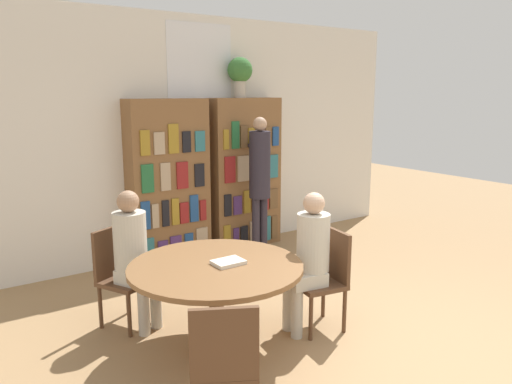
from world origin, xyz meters
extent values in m
plane|color=#9E7A51|center=(0.00, 0.00, 0.00)|extent=(16.00, 16.00, 0.00)
cube|color=silver|center=(0.00, 3.39, 1.50)|extent=(6.40, 0.06, 3.00)
cube|color=white|center=(0.00, 3.36, 2.35)|extent=(0.90, 0.01, 1.10)
cube|color=brown|center=(-0.56, 3.20, 0.99)|extent=(0.99, 0.32, 1.99)
cube|color=#2D707A|center=(-0.92, 3.03, 0.22)|extent=(0.14, 0.02, 0.32)
cube|color=#4C2D6B|center=(-0.73, 3.03, 0.19)|extent=(0.13, 0.02, 0.26)
cube|color=#4C2D6B|center=(-0.56, 3.03, 0.21)|extent=(0.15, 0.02, 0.29)
cube|color=navy|center=(-0.39, 3.03, 0.21)|extent=(0.11, 0.02, 0.29)
cube|color=tan|center=(-0.20, 3.03, 0.23)|extent=(0.16, 0.02, 0.34)
cube|color=navy|center=(-0.93, 3.03, 0.66)|extent=(0.11, 0.02, 0.33)
cube|color=tan|center=(-0.82, 3.03, 0.64)|extent=(0.08, 0.02, 0.29)
cube|color=black|center=(-0.68, 3.03, 0.65)|extent=(0.09, 0.02, 0.32)
cube|color=olive|center=(-0.56, 3.03, 0.65)|extent=(0.09, 0.02, 0.32)
cube|color=maroon|center=(-0.44, 3.03, 0.62)|extent=(0.11, 0.02, 0.26)
cube|color=navy|center=(-0.30, 3.03, 0.66)|extent=(0.11, 0.02, 0.33)
cube|color=maroon|center=(-0.18, 3.03, 0.62)|extent=(0.08, 0.02, 0.26)
cube|color=#236638|center=(-0.89, 3.03, 1.09)|extent=(0.15, 0.02, 0.33)
cube|color=tan|center=(-0.67, 3.03, 1.09)|extent=(0.12, 0.02, 0.33)
cube|color=maroon|center=(-0.45, 3.03, 1.09)|extent=(0.15, 0.02, 0.32)
cube|color=black|center=(-0.22, 3.03, 1.06)|extent=(0.13, 0.02, 0.28)
cube|color=olive|center=(-0.90, 3.03, 1.50)|extent=(0.11, 0.02, 0.29)
cube|color=tan|center=(-0.73, 3.03, 1.48)|extent=(0.13, 0.02, 0.26)
cube|color=olive|center=(-0.55, 3.03, 1.53)|extent=(0.13, 0.02, 0.34)
cube|color=black|center=(-0.38, 3.03, 1.48)|extent=(0.11, 0.02, 0.25)
cube|color=#2D707A|center=(-0.20, 3.03, 1.48)|extent=(0.13, 0.02, 0.25)
cube|color=brown|center=(0.56, 3.20, 0.99)|extent=(0.99, 0.32, 1.99)
cube|color=olive|center=(0.17, 3.03, 0.21)|extent=(0.10, 0.02, 0.31)
cube|color=#4C2D6B|center=(0.31, 3.03, 0.19)|extent=(0.08, 0.02, 0.25)
cube|color=black|center=(0.43, 3.03, 0.19)|extent=(0.11, 0.02, 0.26)
cube|color=tan|center=(0.56, 3.03, 0.21)|extent=(0.07, 0.02, 0.30)
cube|color=brown|center=(0.69, 3.03, 0.23)|extent=(0.10, 0.02, 0.33)
cube|color=#2D707A|center=(0.81, 3.03, 0.23)|extent=(0.10, 0.02, 0.34)
cube|color=brown|center=(0.94, 3.03, 0.22)|extent=(0.09, 0.02, 0.33)
cube|color=black|center=(0.18, 3.03, 0.63)|extent=(0.10, 0.02, 0.28)
cube|color=#4C2D6B|center=(0.33, 3.03, 0.61)|extent=(0.12, 0.02, 0.24)
cube|color=olive|center=(0.48, 3.03, 0.64)|extent=(0.10, 0.02, 0.30)
cube|color=olive|center=(0.62, 3.03, 0.63)|extent=(0.13, 0.02, 0.27)
cube|color=maroon|center=(0.78, 3.03, 0.64)|extent=(0.09, 0.02, 0.29)
cube|color=brown|center=(0.92, 3.03, 0.63)|extent=(0.13, 0.02, 0.27)
cube|color=maroon|center=(0.22, 3.03, 1.09)|extent=(0.15, 0.02, 0.34)
cube|color=tan|center=(0.43, 3.03, 1.09)|extent=(0.19, 0.02, 0.33)
cube|color=tan|center=(0.67, 3.03, 1.08)|extent=(0.18, 0.02, 0.31)
cube|color=#2D707A|center=(0.89, 3.03, 1.08)|extent=(0.18, 0.02, 0.31)
cube|color=olive|center=(0.17, 3.03, 1.48)|extent=(0.07, 0.02, 0.25)
cube|color=#236638|center=(0.31, 3.03, 1.53)|extent=(0.11, 0.02, 0.35)
cube|color=brown|center=(0.44, 3.03, 1.50)|extent=(0.10, 0.02, 0.29)
cube|color=olive|center=(0.55, 3.03, 1.48)|extent=(0.10, 0.02, 0.25)
cube|color=#4C2D6B|center=(0.68, 3.03, 1.48)|extent=(0.07, 0.02, 0.24)
cube|color=brown|center=(0.82, 3.03, 1.48)|extent=(0.08, 0.02, 0.26)
cube|color=navy|center=(0.94, 3.03, 1.48)|extent=(0.10, 0.02, 0.25)
cylinder|color=#B7AD9E|center=(0.49, 3.20, 2.10)|extent=(0.15, 0.15, 0.22)
sphere|color=#387033|center=(0.49, 3.20, 2.34)|extent=(0.32, 0.32, 0.32)
cylinder|color=brown|center=(-1.22, 0.94, 0.01)|extent=(0.44, 0.44, 0.03)
cylinder|color=brown|center=(-1.22, 0.94, 0.36)|extent=(0.12, 0.12, 0.67)
cylinder|color=brown|center=(-1.22, 0.94, 0.72)|extent=(1.38, 1.38, 0.04)
cube|color=brown|center=(-1.66, 0.10, 0.41)|extent=(0.54, 0.54, 0.04)
cube|color=brown|center=(-1.75, -0.06, 0.66)|extent=(0.37, 0.22, 0.45)
cylinder|color=brown|center=(-1.43, 0.17, 0.20)|extent=(0.04, 0.04, 0.39)
cube|color=brown|center=(-1.63, 1.80, 0.41)|extent=(0.54, 0.54, 0.04)
cube|color=brown|center=(-1.71, 1.96, 0.66)|extent=(0.38, 0.21, 0.45)
cylinder|color=brown|center=(-1.41, 1.72, 0.20)|extent=(0.04, 0.04, 0.39)
cylinder|color=brown|center=(-1.71, 1.57, 0.20)|extent=(0.04, 0.04, 0.39)
cylinder|color=brown|center=(-1.56, 2.02, 0.20)|extent=(0.04, 0.04, 0.39)
cylinder|color=brown|center=(-1.86, 1.87, 0.20)|extent=(0.04, 0.04, 0.39)
cube|color=brown|center=(-0.28, 0.78, 0.41)|extent=(0.46, 0.46, 0.04)
cube|color=brown|center=(-0.10, 0.75, 0.66)|extent=(0.10, 0.40, 0.45)
cylinder|color=brown|center=(-0.48, 0.64, 0.20)|extent=(0.04, 0.04, 0.39)
cylinder|color=brown|center=(-0.42, 0.98, 0.20)|extent=(0.04, 0.04, 0.39)
cylinder|color=brown|center=(-0.14, 0.58, 0.20)|extent=(0.04, 0.04, 0.39)
cylinder|color=brown|center=(-0.08, 0.92, 0.20)|extent=(0.04, 0.04, 0.39)
cube|color=beige|center=(-1.57, 1.67, 0.49)|extent=(0.40, 0.41, 0.12)
cylinder|color=beige|center=(-1.61, 1.74, 0.80)|extent=(0.29, 0.29, 0.50)
sphere|color=#A37A5B|center=(-1.61, 1.74, 1.15)|extent=(0.19, 0.19, 0.19)
cylinder|color=beige|center=(-1.45, 1.61, 0.22)|extent=(0.10, 0.10, 0.43)
cylinder|color=beige|center=(-1.59, 1.54, 0.22)|extent=(0.10, 0.10, 0.43)
cube|color=beige|center=(-0.42, 0.80, 0.49)|extent=(0.36, 0.33, 0.12)
cylinder|color=beige|center=(-0.34, 0.79, 0.80)|extent=(0.28, 0.28, 0.50)
sphere|color=tan|center=(-0.34, 0.79, 1.15)|extent=(0.19, 0.19, 0.19)
cylinder|color=beige|center=(-0.54, 0.75, 0.22)|extent=(0.10, 0.10, 0.43)
cylinder|color=beige|center=(-0.51, 0.90, 0.22)|extent=(0.10, 0.10, 0.43)
cylinder|color=#28232D|center=(0.39, 2.69, 0.38)|extent=(0.10, 0.10, 0.76)
cylinder|color=#28232D|center=(0.51, 2.69, 0.38)|extent=(0.10, 0.10, 0.76)
cylinder|color=#28232D|center=(0.45, 2.69, 1.18)|extent=(0.26, 0.26, 0.83)
sphere|color=tan|center=(0.45, 2.69, 1.68)|extent=(0.17, 0.17, 0.17)
cylinder|color=#28232D|center=(0.53, 2.95, 1.39)|extent=(0.07, 0.30, 0.07)
cube|color=silver|center=(-1.13, 0.90, 0.75)|extent=(0.24, 0.18, 0.03)
camera|label=1|loc=(-3.08, -2.30, 2.07)|focal=35.00mm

